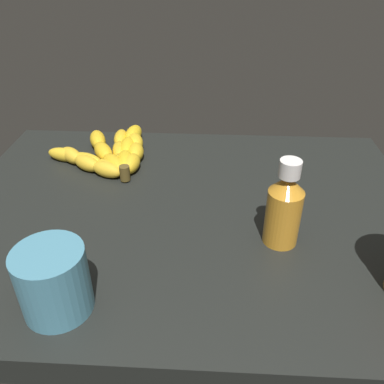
{
  "coord_description": "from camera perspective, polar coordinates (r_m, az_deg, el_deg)",
  "views": [
    {
      "loc": [
        -4.15,
        57.72,
        41.19
      ],
      "look_at": [
        -1.04,
        1.53,
        4.49
      ],
      "focal_mm": 37.35,
      "sensor_mm": 36.0,
      "label": 1
    }
  ],
  "objects": [
    {
      "name": "banana_bunch",
      "position": [
        0.87,
        -11.26,
        5.43
      ],
      "size": [
        21.16,
        22.89,
        3.5
      ],
      "color": "yellow",
      "rests_on": "ground_plane"
    },
    {
      "name": "ground_plane",
      "position": [
        0.72,
        -0.76,
        -3.83
      ],
      "size": [
        84.04,
        62.5,
        4.64
      ],
      "primitive_type": "cube",
      "color": "black"
    },
    {
      "name": "coffee_mug",
      "position": [
        0.54,
        -19.27,
        -11.82
      ],
      "size": [
        10.98,
        10.25,
        9.33
      ],
      "color": "teal",
      "rests_on": "ground_plane"
    },
    {
      "name": "honey_bottle",
      "position": [
        0.62,
        13.03,
        -2.14
      ],
      "size": [
        5.42,
        5.42,
        14.42
      ],
      "color": "orange",
      "rests_on": "ground_plane"
    }
  ]
}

